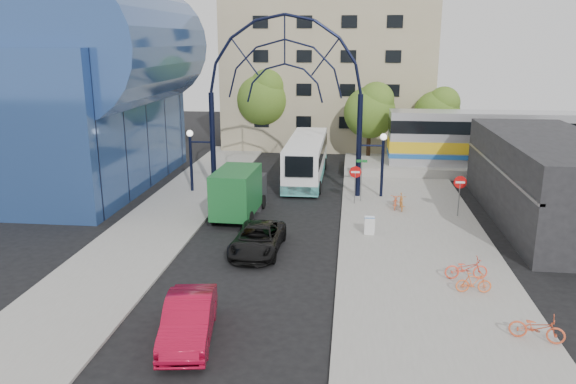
# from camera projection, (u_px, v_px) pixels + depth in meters

# --- Properties ---
(ground) EXTENTS (120.00, 120.00, 0.00)m
(ground) POSITION_uv_depth(u_px,v_px,m) (249.00, 276.00, 25.56)
(ground) COLOR black
(ground) RESTS_ON ground
(sidewalk_east) EXTENTS (8.00, 56.00, 0.12)m
(sidewalk_east) POSITION_uv_depth(u_px,v_px,m) (418.00, 250.00, 28.50)
(sidewalk_east) COLOR gray
(sidewalk_east) RESTS_ON ground
(plaza_west) EXTENTS (5.00, 50.00, 0.12)m
(plaza_west) POSITION_uv_depth(u_px,v_px,m) (155.00, 227.00, 32.00)
(plaza_west) COLOR gray
(plaza_west) RESTS_ON ground
(gateway_arch) EXTENTS (13.64, 0.44, 12.10)m
(gateway_arch) POSITION_uv_depth(u_px,v_px,m) (285.00, 69.00, 36.75)
(gateway_arch) COLOR black
(gateway_arch) RESTS_ON ground
(stop_sign) EXTENTS (0.80, 0.07, 2.50)m
(stop_sign) POSITION_uv_depth(u_px,v_px,m) (355.00, 175.00, 36.02)
(stop_sign) COLOR slate
(stop_sign) RESTS_ON sidewalk_east
(do_not_enter_sign) EXTENTS (0.76, 0.07, 2.48)m
(do_not_enter_sign) POSITION_uv_depth(u_px,v_px,m) (460.00, 186.00, 33.43)
(do_not_enter_sign) COLOR slate
(do_not_enter_sign) RESTS_ON sidewalk_east
(street_name_sign) EXTENTS (0.70, 0.70, 2.80)m
(street_name_sign) POSITION_uv_depth(u_px,v_px,m) (362.00, 171.00, 36.52)
(street_name_sign) COLOR slate
(street_name_sign) RESTS_ON sidewalk_east
(sandwich_board) EXTENTS (0.55, 0.61, 0.99)m
(sandwich_board) POSITION_uv_depth(u_px,v_px,m) (370.00, 224.00, 30.48)
(sandwich_board) COLOR white
(sandwich_board) RESTS_ON sidewalk_east
(transit_hall) EXTENTS (16.50, 18.00, 14.50)m
(transit_hall) POSITION_uv_depth(u_px,v_px,m) (73.00, 94.00, 39.87)
(transit_hall) COLOR #2B4983
(transit_hall) RESTS_ON ground
(commercial_block_east) EXTENTS (6.00, 16.00, 5.00)m
(commercial_block_east) POSITION_uv_depth(u_px,v_px,m) (548.00, 180.00, 32.75)
(commercial_block_east) COLOR black
(commercial_block_east) RESTS_ON ground
(apartment_block) EXTENTS (20.00, 12.10, 14.00)m
(apartment_block) POSITION_uv_depth(u_px,v_px,m) (329.00, 75.00, 57.05)
(apartment_block) COLOR tan
(apartment_block) RESTS_ON ground
(train_platform) EXTENTS (32.00, 5.00, 0.80)m
(train_platform) POSITION_uv_depth(u_px,v_px,m) (548.00, 171.00, 44.37)
(train_platform) COLOR gray
(train_platform) RESTS_ON ground
(train_car) EXTENTS (25.10, 3.05, 4.20)m
(train_car) POSITION_uv_depth(u_px,v_px,m) (551.00, 140.00, 43.72)
(train_car) COLOR #B7B7BC
(train_car) RESTS_ON train_platform
(tree_north_a) EXTENTS (4.48, 4.48, 7.00)m
(tree_north_a) POSITION_uv_depth(u_px,v_px,m) (371.00, 109.00, 48.55)
(tree_north_a) COLOR #382314
(tree_north_a) RESTS_ON ground
(tree_north_b) EXTENTS (5.12, 5.12, 8.00)m
(tree_north_b) POSITION_uv_depth(u_px,v_px,m) (264.00, 96.00, 53.31)
(tree_north_b) COLOR #382314
(tree_north_b) RESTS_ON ground
(tree_north_c) EXTENTS (4.16, 4.16, 6.50)m
(tree_north_c) POSITION_uv_depth(u_px,v_px,m) (438.00, 111.00, 49.90)
(tree_north_c) COLOR #382314
(tree_north_c) RESTS_ON ground
(city_bus) EXTENTS (2.77, 11.64, 3.19)m
(city_bus) POSITION_uv_depth(u_px,v_px,m) (306.00, 158.00, 42.91)
(city_bus) COLOR white
(city_bus) RESTS_ON ground
(green_truck) EXTENTS (2.57, 6.16, 3.06)m
(green_truck) POSITION_uv_depth(u_px,v_px,m) (240.00, 192.00, 33.95)
(green_truck) COLOR black
(green_truck) RESTS_ON ground
(black_suv) EXTENTS (2.47, 5.08, 1.39)m
(black_suv) POSITION_uv_depth(u_px,v_px,m) (258.00, 239.00, 28.26)
(black_suv) COLOR black
(black_suv) RESTS_ON ground
(red_sedan) EXTENTS (2.34, 4.91, 1.55)m
(red_sedan) POSITION_uv_depth(u_px,v_px,m) (189.00, 320.00, 19.94)
(red_sedan) COLOR maroon
(red_sedan) RESTS_ON ground
(bike_near_a) EXTENTS (0.80, 1.81, 0.92)m
(bike_near_a) POSITION_uv_depth(u_px,v_px,m) (396.00, 201.00, 35.47)
(bike_near_a) COLOR #FA6332
(bike_near_a) RESTS_ON sidewalk_east
(bike_near_b) EXTENTS (0.50, 1.70, 1.02)m
(bike_near_b) POSITION_uv_depth(u_px,v_px,m) (401.00, 202.00, 35.05)
(bike_near_b) COLOR orange
(bike_near_b) RESTS_ON sidewalk_east
(bike_far_a) EXTENTS (1.95, 0.85, 0.99)m
(bike_far_a) POSITION_uv_depth(u_px,v_px,m) (466.00, 268.00, 24.83)
(bike_far_a) COLOR #F04A30
(bike_far_a) RESTS_ON sidewalk_east
(bike_far_b) EXTENTS (1.51, 0.49, 0.89)m
(bike_far_b) POSITION_uv_depth(u_px,v_px,m) (474.00, 283.00, 23.49)
(bike_far_b) COLOR orange
(bike_far_b) RESTS_ON sidewalk_east
(bike_far_c) EXTENTS (1.97, 1.16, 0.98)m
(bike_far_c) POSITION_uv_depth(u_px,v_px,m) (537.00, 328.00, 19.71)
(bike_far_c) COLOR #D44E2A
(bike_far_c) RESTS_ON sidewalk_east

